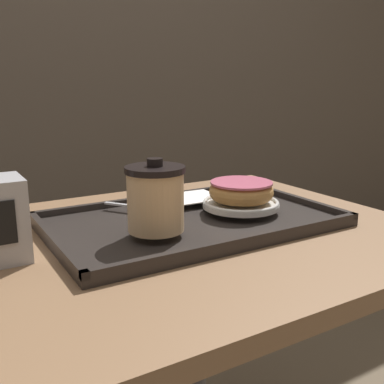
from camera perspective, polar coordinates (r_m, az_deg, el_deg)
wall_behind at (r=1.83m, az=-19.58°, el=19.30°), size 8.00×0.05×2.40m
cafe_table at (r=0.89m, az=-0.82°, el=-15.69°), size 0.84×0.68×0.74m
serving_tray at (r=0.85m, az=-0.00°, el=-3.73°), size 0.53×0.33×0.02m
napkin_paper at (r=0.95m, az=-0.07°, el=-0.67°), size 0.12×0.10×0.00m
coffee_cup_front at (r=0.73m, az=-4.65°, el=-0.77°), size 0.10×0.10×0.12m
plate_with_chocolate_donut at (r=0.89m, az=6.23°, el=-1.48°), size 0.15×0.15×0.01m
donut_chocolate_glazed at (r=0.88m, az=6.27°, el=0.15°), size 0.13×0.13×0.04m
spoon at (r=0.87m, az=-5.18°, el=-1.92°), size 0.10×0.12×0.01m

